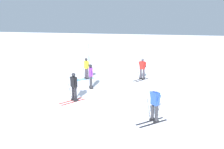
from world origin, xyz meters
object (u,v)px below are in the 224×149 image
Objects in this scene: skier_blue at (155,104)px; trail_marker_pole at (89,57)px; skier_black at (74,86)px; skier_yellow at (87,67)px; skier_red at (143,68)px; skier_purple at (91,76)px.

skier_blue is 11.80m from trail_marker_pole.
skier_black is 5.04m from skier_yellow.
trail_marker_pole is at bearing 105.10° from skier_black.
skier_blue is at bearing -77.84° from skier_red.
skier_black is 1.00× the size of skier_blue.
skier_red is at bearing 102.16° from skier_blue.
skier_yellow is 0.68× the size of trail_marker_pole.
skier_yellow is at bearing -166.40° from skier_red.
skier_purple is at bearing 138.92° from skier_blue.
trail_marker_pole is (-0.99, 3.08, 0.30)m from skier_yellow.
trail_marker_pole is (-6.94, 9.53, 0.34)m from skier_blue.
skier_black and skier_yellow have the same top height.
skier_black is 0.68× the size of trail_marker_pole.
skier_purple is at bearing -132.56° from skier_red.
skier_blue and skier_yellow have the same top height.
skier_purple and skier_yellow have the same top height.
skier_black is (-0.07, -2.57, -0.00)m from skier_purple.
skier_blue is (4.79, -1.55, 0.00)m from skier_black.
skier_red is 5.71m from trail_marker_pole.
skier_red is 1.00× the size of skier_yellow.
skier_red is at bearing 13.60° from skier_yellow.
skier_red is (-1.62, 7.50, 0.04)m from skier_blue.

